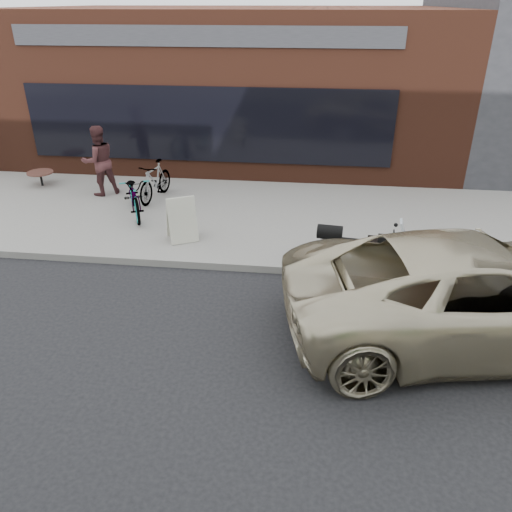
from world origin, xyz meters
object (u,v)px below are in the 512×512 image
motorcycle (358,255)px  minivan (476,292)px  bicycle_front (134,195)px  cafe_patron_left (99,161)px  sandwich_sign (182,218)px  bicycle_rear (155,181)px  cafe_table (40,173)px

motorcycle → minivan: bearing=-36.1°
bicycle_front → cafe_patron_left: (-1.33, 1.26, 0.40)m
minivan → sandwich_sign: (-5.23, 2.66, -0.18)m
bicycle_rear → sandwich_sign: 2.60m
sandwich_sign → cafe_patron_left: bearing=112.0°
cafe_table → motorcycle: bearing=-25.9°
cafe_table → cafe_patron_left: bearing=-12.8°
motorcycle → cafe_table: (-8.30, 4.03, -0.05)m
bicycle_front → cafe_table: (-3.26, 1.70, -0.13)m
sandwich_sign → cafe_patron_left: cafe_patron_left is taller
bicycle_rear → cafe_table: size_ratio=2.34×
bicycle_rear → sandwich_sign: bearing=-50.0°
sandwich_sign → bicycle_rear: bearing=92.7°
minivan → cafe_patron_left: size_ratio=3.23×
bicycle_front → sandwich_sign: size_ratio=2.01×
minivan → bicycle_front: size_ratio=3.07×
minivan → cafe_patron_left: bearing=46.8°
bicycle_rear → cafe_patron_left: (-1.50, 0.18, 0.41)m
motorcycle → minivan: 2.25m
bicycle_rear → minivan: bearing=-26.4°
bicycle_front → cafe_patron_left: bearing=111.6°
cafe_patron_left → bicycle_front: bearing=95.9°
minivan → bicycle_front: 7.70m
sandwich_sign → cafe_patron_left: size_ratio=0.53×
bicycle_rear → cafe_table: 3.49m
minivan → cafe_patron_left: (-8.00, 5.11, 0.24)m
bicycle_front → cafe_patron_left: 1.88m
motorcycle → cafe_table: size_ratio=2.97×
bicycle_front → sandwich_sign: 1.87m
bicycle_rear → cafe_patron_left: size_ratio=0.90×
bicycle_front → bicycle_rear: bicycle_front is taller
minivan → bicycle_front: (-6.67, 3.85, -0.16)m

